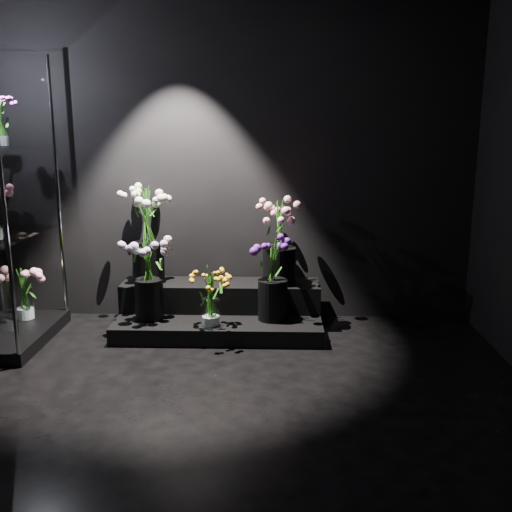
{
  "coord_description": "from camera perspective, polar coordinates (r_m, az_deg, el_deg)",
  "views": [
    {
      "loc": [
        0.33,
        -2.76,
        1.63
      ],
      "look_at": [
        0.21,
        1.2,
        0.72
      ],
      "focal_mm": 40.0,
      "sensor_mm": 36.0,
      "label": 1
    }
  ],
  "objects": [
    {
      "name": "floor",
      "position": [
        3.22,
        -4.66,
        -17.48
      ],
      "size": [
        4.0,
        4.0,
        0.0
      ],
      "primitive_type": "plane",
      "color": "black",
      "rests_on": "ground"
    },
    {
      "name": "wall_back",
      "position": [
        4.78,
        -2.34,
        10.17
      ],
      "size": [
        4.0,
        0.0,
        4.0
      ],
      "primitive_type": "plane",
      "rotation": [
        1.57,
        0.0,
        0.0
      ],
      "color": "black",
      "rests_on": "floor"
    },
    {
      "name": "wall_front",
      "position": [
        0.86,
        -20.98,
        -3.41
      ],
      "size": [
        4.0,
        0.0,
        4.0
      ],
      "primitive_type": "plane",
      "rotation": [
        -1.57,
        0.0,
        0.0
      ],
      "color": "black",
      "rests_on": "floor"
    },
    {
      "name": "display_riser",
      "position": [
        4.7,
        -3.61,
        -5.45
      ],
      "size": [
        1.63,
        0.72,
        0.36
      ],
      "color": "black",
      "rests_on": "floor"
    },
    {
      "name": "bouquet_orange_bells",
      "position": [
        4.33,
        -4.59,
        -3.92
      ],
      "size": [
        0.3,
        0.3,
        0.46
      ],
      "rotation": [
        0.0,
        0.0,
        -0.08
      ],
      "color": "white",
      "rests_on": "display_riser"
    },
    {
      "name": "bouquet_lilac",
      "position": [
        4.5,
        -10.73,
        -1.49
      ],
      "size": [
        0.45,
        0.45,
        0.64
      ],
      "rotation": [
        0.0,
        0.0,
        -0.22
      ],
      "color": "black",
      "rests_on": "display_riser"
    },
    {
      "name": "bouquet_purple",
      "position": [
        4.42,
        1.7,
        -1.78
      ],
      "size": [
        0.44,
        0.44,
        0.64
      ],
      "rotation": [
        0.0,
        0.0,
        -0.39
      ],
      "color": "black",
      "rests_on": "display_riser"
    },
    {
      "name": "bouquet_cream_roses",
      "position": [
        4.75,
        -10.84,
        2.69
      ],
      "size": [
        0.47,
        0.47,
        0.78
      ],
      "rotation": [
        0.0,
        0.0,
        0.28
      ],
      "color": "black",
      "rests_on": "display_riser"
    },
    {
      "name": "bouquet_pink_roses",
      "position": [
        4.61,
        2.37,
        1.66
      ],
      "size": [
        0.44,
        0.44,
        0.67
      ],
      "rotation": [
        0.0,
        0.0,
        -0.3
      ],
      "color": "black",
      "rests_on": "display_riser"
    },
    {
      "name": "bouquet_case_base_pink",
      "position": [
        4.95,
        -22.23,
        -3.33
      ],
      "size": [
        0.33,
        0.33,
        0.42
      ],
      "rotation": [
        0.0,
        0.0,
        0.0
      ],
      "color": "white",
      "rests_on": "display_case"
    }
  ]
}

